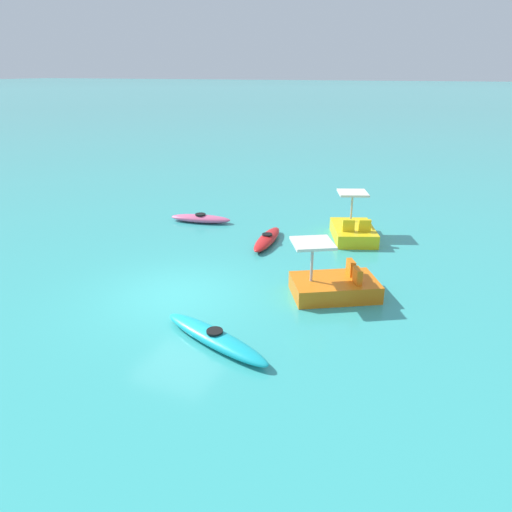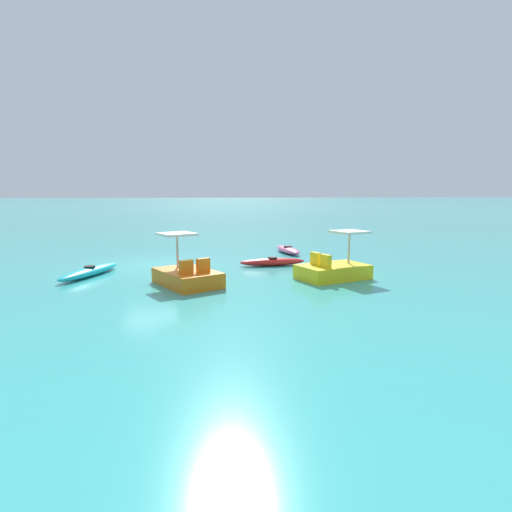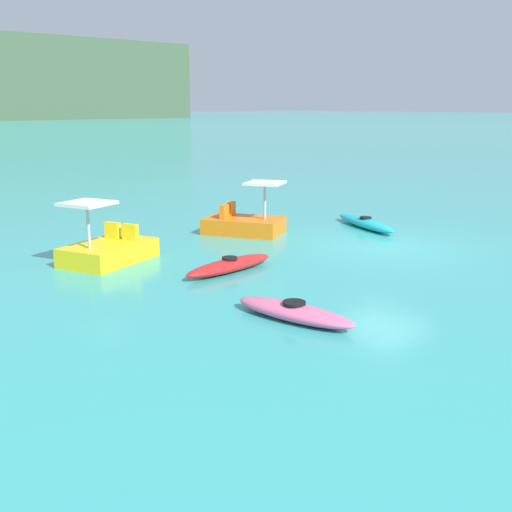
# 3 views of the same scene
# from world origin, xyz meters

# --- Properties ---
(ground_plane) EXTENTS (600.00, 600.00, 0.00)m
(ground_plane) POSITION_xyz_m (0.00, 0.00, 0.00)
(ground_plane) COLOR #38ADA8
(kayak_pink) EXTENTS (1.13, 2.71, 0.37)m
(kayak_pink) POSITION_xyz_m (-6.43, -2.68, 0.16)
(kayak_pink) COLOR pink
(kayak_pink) RESTS_ON ground_plane
(kayak_cyan) EXTENTS (1.76, 3.37, 0.37)m
(kayak_cyan) POSITION_xyz_m (1.95, 2.25, 0.16)
(kayak_cyan) COLOR #19B7C6
(kayak_cyan) RESTS_ON ground_plane
(kayak_red) EXTENTS (2.82, 0.82, 0.37)m
(kayak_red) POSITION_xyz_m (-5.06, 0.90, 0.16)
(kayak_red) COLOR red
(kayak_red) RESTS_ON ground_plane
(pedal_boat_yellow) EXTENTS (2.78, 2.25, 1.68)m
(pedal_boat_yellow) POSITION_xyz_m (-6.78, 3.79, 0.34)
(pedal_boat_yellow) COLOR yellow
(pedal_boat_yellow) RESTS_ON ground_plane
(pedal_boat_orange) EXTENTS (2.48, 2.83, 1.68)m
(pedal_boat_orange) POSITION_xyz_m (-1.67, 4.25, 0.34)
(pedal_boat_orange) COLOR orange
(pedal_boat_orange) RESTS_ON ground_plane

